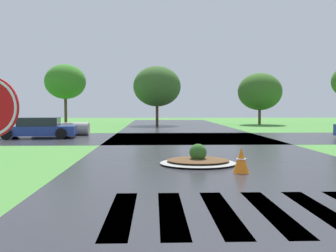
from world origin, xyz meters
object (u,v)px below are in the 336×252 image
(median_island, at_px, (198,160))
(car_blue_compact, at_px, (38,128))
(drainage_pipe_stack, at_px, (61,129))
(traffic_cone, at_px, (241,161))

(median_island, relative_size, car_blue_compact, 0.54)
(median_island, distance_m, drainage_pipe_stack, 14.86)
(car_blue_compact, distance_m, drainage_pipe_stack, 2.33)
(median_island, bearing_deg, drainage_pipe_stack, 120.27)
(traffic_cone, bearing_deg, median_island, 123.86)
(car_blue_compact, bearing_deg, median_island, 122.93)
(median_island, xyz_separation_m, drainage_pipe_stack, (-7.49, 12.83, 0.28))
(drainage_pipe_stack, bearing_deg, traffic_cone, -59.32)
(car_blue_compact, relative_size, drainage_pipe_stack, 1.27)
(drainage_pipe_stack, bearing_deg, median_island, -59.73)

